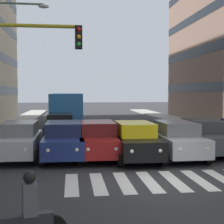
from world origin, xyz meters
TOP-DOWN VIEW (x-y plane):
  - ground_plane at (0.00, 0.00)m, footprint 180.00×180.00m
  - crosswalk_markings at (0.00, 0.00)m, footprint 6.75×2.80m
  - car_1 at (-3.56, -4.67)m, footprint 2.02×4.44m
  - car_2 at (-1.82, -3.92)m, footprint 2.02×4.44m
  - car_3 at (0.21, -3.76)m, footprint 2.02×4.44m
  - car_4 at (1.90, -4.38)m, footprint 2.02×4.44m
  - car_5 at (3.51, -4.37)m, footprint 2.02×4.44m
  - car_6 at (5.59, -4.67)m, footprint 2.02×4.44m
  - car_row2_0 at (3.85, -10.50)m, footprint 2.02×4.44m
  - bus_behind_traffic at (3.51, -18.29)m, footprint 2.78×10.50m
  - motorcycle_with_rider at (4.05, 4.52)m, footprint 1.68×0.47m

SIDE VIEW (x-z plane):
  - ground_plane at x=0.00m, z-range 0.00..0.00m
  - crosswalk_markings at x=0.00m, z-range 0.00..0.01m
  - motorcycle_with_rider at x=4.05m, z-range -0.14..1.43m
  - car_1 at x=-3.56m, z-range 0.03..1.75m
  - car_2 at x=-1.82m, z-range 0.03..1.75m
  - car_3 at x=0.21m, z-range 0.03..1.75m
  - car_4 at x=1.90m, z-range 0.03..1.75m
  - car_5 at x=3.51m, z-range 0.03..1.75m
  - car_6 at x=5.59m, z-range 0.03..1.75m
  - car_row2_0 at x=3.85m, z-range 0.03..1.75m
  - bus_behind_traffic at x=3.51m, z-range 0.36..3.36m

